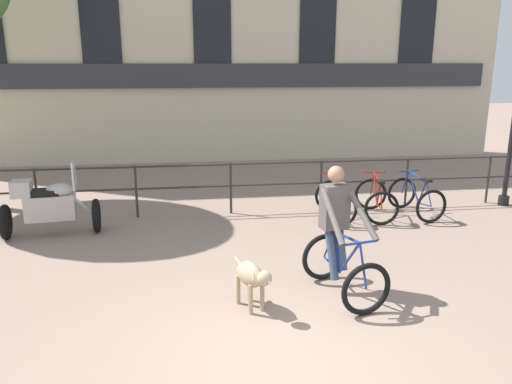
{
  "coord_description": "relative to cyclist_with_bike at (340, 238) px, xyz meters",
  "views": [
    {
      "loc": [
        -0.86,
        -4.56,
        3.02
      ],
      "look_at": [
        0.19,
        2.86,
        1.05
      ],
      "focal_mm": 35.0,
      "sensor_mm": 36.0,
      "label": 1
    }
  ],
  "objects": [
    {
      "name": "canal_railing",
      "position": [
        -1.1,
        3.78,
        -0.05
      ],
      "size": [
        15.05,
        0.05,
        1.05
      ],
      "color": "#2D2B28",
      "rests_on": "ground_plane"
    },
    {
      "name": "ground_plane",
      "position": [
        -1.1,
        -1.42,
        -0.76
      ],
      "size": [
        60.0,
        60.0,
        0.0
      ],
      "primitive_type": "plane",
      "color": "gray"
    },
    {
      "name": "parked_bicycle_near_lamp",
      "position": [
        0.89,
        3.12,
        -0.41
      ],
      "size": [
        0.79,
        1.18,
        0.86
      ],
      "rotation": [
        0.0,
        0.0,
        3.02
      ],
      "color": "black",
      "rests_on": "ground_plane"
    },
    {
      "name": "dog",
      "position": [
        -1.21,
        -0.33,
        -0.33
      ],
      "size": [
        0.45,
        0.84,
        0.62
      ],
      "rotation": [
        0.0,
        0.0,
        0.39
      ],
      "color": "tan",
      "rests_on": "ground_plane"
    },
    {
      "name": "parked_motorcycle",
      "position": [
        -4.39,
        2.88,
        -0.2
      ],
      "size": [
        1.69,
        0.79,
        1.35
      ],
      "rotation": [
        0.0,
        0.0,
        1.68
      ],
      "color": "black",
      "rests_on": "ground_plane"
    },
    {
      "name": "parked_bicycle_mid_right",
      "position": [
        2.57,
        3.12,
        -0.41
      ],
      "size": [
        0.79,
        1.18,
        0.86
      ],
      "rotation": [
        0.0,
        0.0,
        3.27
      ],
      "color": "black",
      "rests_on": "ground_plane"
    },
    {
      "name": "cyclist_with_bike",
      "position": [
        0.0,
        0.0,
        0.0
      ],
      "size": [
        0.91,
        1.28,
        1.7
      ],
      "rotation": [
        0.0,
        0.0,
        0.21
      ],
      "color": "black",
      "rests_on": "ground_plane"
    },
    {
      "name": "parked_bicycle_mid_left",
      "position": [
        1.73,
        3.12,
        -0.41
      ],
      "size": [
        0.83,
        1.2,
        0.86
      ],
      "rotation": [
        0.0,
        0.0,
        2.98
      ],
      "color": "black",
      "rests_on": "ground_plane"
    }
  ]
}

